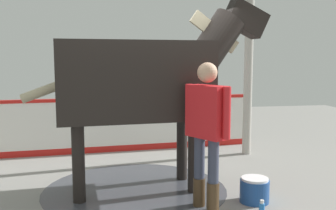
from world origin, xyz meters
The scene contains 8 objects.
ground_plane centered at (0.00, 0.00, -0.01)m, with size 16.00×16.00×0.02m, color gray.
wet_patch centered at (0.19, 0.30, 0.00)m, with size 2.54×2.54×0.00m, color #42444C.
barrier_wall centered at (0.35, -1.95, 0.49)m, with size 5.57×0.49×1.06m.
roof_post_near centered at (-2.09, -1.33, 1.44)m, with size 0.16×0.16×2.89m, color #B7B2A8.
horse centered at (0.07, 0.29, 1.54)m, with size 3.39×1.17×2.65m.
handler centered at (-0.60, 1.12, 1.03)m, with size 0.45×0.62×1.77m.
wash_bucket centered at (-1.26, 1.03, 0.16)m, with size 0.37×0.37×0.32m.
bottle_spray centered at (-1.14, 1.53, 0.10)m, with size 0.06×0.06×0.22m.
Camera 1 is at (0.64, 5.40, 1.81)m, focal length 40.66 mm.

